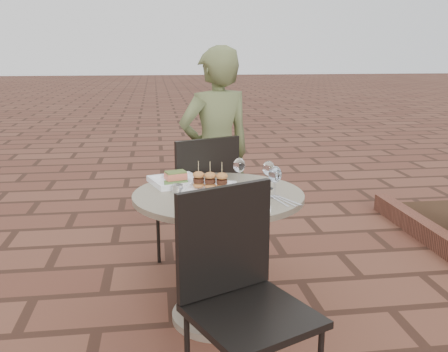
{
  "coord_description": "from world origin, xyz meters",
  "views": [
    {
      "loc": [
        -0.48,
        -2.46,
        1.45
      ],
      "look_at": [
        -0.14,
        0.04,
        0.82
      ],
      "focal_mm": 40.0,
      "sensor_mm": 36.0,
      "label": 1
    }
  ],
  "objects": [
    {
      "name": "cutlery_set",
      "position": [
        0.14,
        -0.16,
        0.73
      ],
      "size": [
        0.16,
        0.23,
        0.0
      ],
      "primitive_type": null,
      "rotation": [
        0.0,
        0.0,
        0.36
      ],
      "color": "silver",
      "rests_on": "cafe_table"
    },
    {
      "name": "plate_sliders",
      "position": [
        -0.21,
        0.09,
        0.76
      ],
      "size": [
        0.32,
        0.32,
        0.16
      ],
      "rotation": [
        0.0,
        0.0,
        -0.35
      ],
      "color": "white",
      "rests_on": "cafe_table"
    },
    {
      "name": "chair_far",
      "position": [
        -0.21,
        0.66,
        0.55
      ],
      "size": [
        0.57,
        0.57,
        0.93
      ],
      "rotation": [
        0.0,
        0.0,
        3.53
      ],
      "color": "black",
      "rests_on": "ground"
    },
    {
      "name": "wine_glass_far",
      "position": [
        0.11,
        0.09,
        0.84
      ],
      "size": [
        0.07,
        0.07,
        0.15
      ],
      "color": "white",
      "rests_on": "cafe_table"
    },
    {
      "name": "plate_salmon",
      "position": [
        -0.38,
        0.26,
        0.75
      ],
      "size": [
        0.33,
        0.33,
        0.07
      ],
      "rotation": [
        0.0,
        0.0,
        0.31
      ],
      "color": "white",
      "rests_on": "cafe_table"
    },
    {
      "name": "wine_glass_right",
      "position": [
        0.11,
        -0.08,
        0.84
      ],
      "size": [
        0.07,
        0.07,
        0.16
      ],
      "color": "white",
      "rests_on": "cafe_table"
    },
    {
      "name": "ground",
      "position": [
        0.0,
        0.0,
        0.0
      ],
      "size": [
        60.0,
        60.0,
        0.0
      ],
      "primitive_type": "plane",
      "color": "brown",
      "rests_on": "ground"
    },
    {
      "name": "cafe_table",
      "position": [
        -0.17,
        0.04,
        0.48
      ],
      "size": [
        0.9,
        0.9,
        0.73
      ],
      "color": "gray",
      "rests_on": "ground"
    },
    {
      "name": "steel_ramekin",
      "position": [
        -0.38,
        0.07,
        0.75
      ],
      "size": [
        0.07,
        0.07,
        0.04
      ],
      "primitive_type": "cylinder",
      "rotation": [
        0.0,
        0.0,
        0.22
      ],
      "color": "silver",
      "rests_on": "cafe_table"
    },
    {
      "name": "wine_glass_mid",
      "position": [
        -0.03,
        0.18,
        0.84
      ],
      "size": [
        0.07,
        0.07,
        0.16
      ],
      "color": "white",
      "rests_on": "cafe_table"
    },
    {
      "name": "chair_near",
      "position": [
        -0.17,
        -0.66,
        0.55
      ],
      "size": [
        0.58,
        0.58,
        0.93
      ],
      "rotation": [
        0.0,
        0.0,
        0.43
      ],
      "color": "black",
      "rests_on": "ground"
    },
    {
      "name": "plate_tuna",
      "position": [
        -0.08,
        -0.21,
        0.74
      ],
      "size": [
        0.22,
        0.22,
        0.03
      ],
      "rotation": [
        0.0,
        0.0,
        0.02
      ],
      "color": "white",
      "rests_on": "cafe_table"
    },
    {
      "name": "diner",
      "position": [
        -0.07,
        0.92,
        0.75
      ],
      "size": [
        0.63,
        0.52,
        1.49
      ],
      "primitive_type": "imported",
      "rotation": [
        0.0,
        0.0,
        3.49
      ],
      "color": "#525931",
      "rests_on": "ground"
    }
  ]
}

